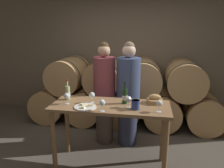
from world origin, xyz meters
The scene contains 16 objects.
ground_plane centered at (0.00, 0.00, 0.00)m, with size 10.00×10.00×0.00m, color #564F44.
stone_wall_back centered at (0.00, 2.12, 1.60)m, with size 10.00×0.12×3.20m.
barrel_stack centered at (0.00, 1.52, 0.62)m, with size 3.76×0.96×1.32m.
tasting_table centered at (0.00, 0.00, 0.77)m, with size 1.56×0.61×0.92m.
person_left centered at (-0.22, 0.67, 0.86)m, with size 0.35×0.35×1.69m.
person_right centered at (0.17, 0.67, 0.86)m, with size 0.37×0.37×1.70m.
wine_bottle_red centered at (0.18, 0.08, 1.02)m, with size 0.07×0.07×0.30m.
wine_bottle_white centered at (-0.63, 0.11, 1.02)m, with size 0.07×0.07×0.29m.
blue_crock centered at (0.34, -0.11, 0.98)m, with size 0.11×0.11×0.12m.
bread_basket centered at (0.58, 0.16, 0.96)m, with size 0.22×0.22×0.12m.
cheese_plate centered at (-0.30, -0.16, 0.93)m, with size 0.28×0.28×0.04m.
wine_glass_far_left centered at (-0.57, -0.07, 1.03)m, with size 0.08×0.08×0.15m.
wine_glass_left centered at (-0.26, 0.03, 1.03)m, with size 0.08×0.08×0.15m.
wine_glass_center centered at (-0.06, -0.25, 1.03)m, with size 0.08×0.08×0.15m.
wine_glass_right centered at (0.24, -0.06, 1.03)m, with size 0.08×0.08×0.15m.
wine_glass_far_right centered at (0.62, -0.16, 1.03)m, with size 0.08×0.08×0.15m.
Camera 1 is at (0.49, -2.68, 1.90)m, focal length 35.00 mm.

